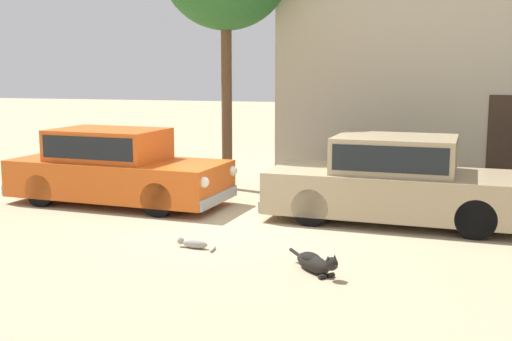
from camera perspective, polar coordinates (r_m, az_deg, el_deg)
ground_plane at (r=10.96m, az=-1.66°, el=-4.75°), size 80.00×80.00×0.00m
parked_sedan_nearest at (r=12.74m, az=-12.50°, el=0.36°), size 4.50×2.01×1.47m
parked_sedan_second at (r=11.24m, az=12.46°, el=-0.80°), size 4.64×2.08×1.48m
stray_dog_spotted at (r=8.36m, az=5.30°, el=-8.20°), size 0.82×0.80×0.33m
stray_cat at (r=9.50m, az=-5.65°, el=-6.53°), size 0.62×0.25×0.15m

